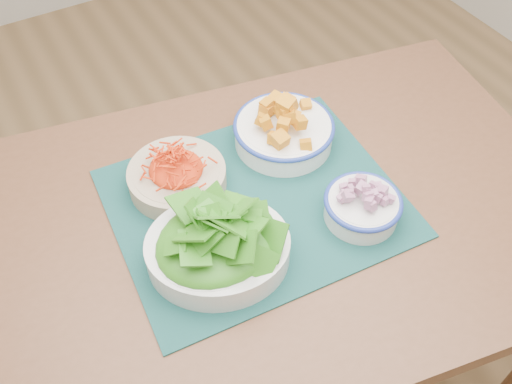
% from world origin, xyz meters
% --- Properties ---
extents(ground, '(4.00, 4.00, 0.00)m').
position_xyz_m(ground, '(0.00, 0.00, 0.00)').
color(ground, '#AD8353').
rests_on(ground, ground).
extents(table, '(1.28, 0.96, 0.75)m').
position_xyz_m(table, '(-0.09, -0.19, 0.65)').
color(table, brown).
rests_on(table, ground).
extents(placemat, '(0.57, 0.48, 0.00)m').
position_xyz_m(placemat, '(-0.12, -0.15, 0.75)').
color(placemat, '#0B2C2B').
rests_on(placemat, table).
extents(carrot_bowl, '(0.25, 0.25, 0.07)m').
position_xyz_m(carrot_bowl, '(-0.23, -0.03, 0.79)').
color(carrot_bowl, tan).
rests_on(carrot_bowl, placemat).
extents(squash_bowl, '(0.23, 0.23, 0.10)m').
position_xyz_m(squash_bowl, '(0.01, -0.03, 0.80)').
color(squash_bowl, white).
rests_on(squash_bowl, placemat).
extents(lettuce_bowl, '(0.32, 0.30, 0.12)m').
position_xyz_m(lettuce_bowl, '(-0.24, -0.23, 0.81)').
color(lettuce_bowl, silver).
rests_on(lettuce_bowl, placemat).
extents(onion_bowl, '(0.17, 0.17, 0.08)m').
position_xyz_m(onion_bowl, '(0.03, -0.28, 0.79)').
color(onion_bowl, silver).
rests_on(onion_bowl, placemat).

